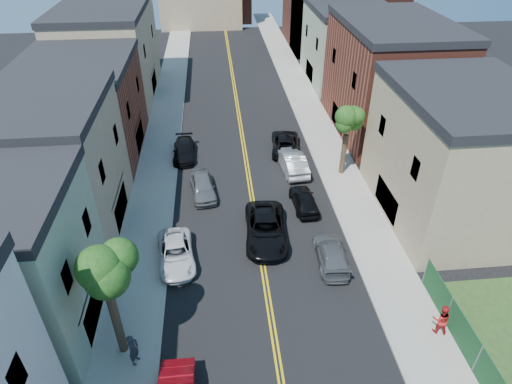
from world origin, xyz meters
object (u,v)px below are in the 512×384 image
object	(u,v)px
silver_car_right	(292,161)
black_car_left	(184,150)
white_pickup	(176,253)
grey_car_right	(331,254)
black_car_right	(304,200)
grey_car_left	(203,186)
pedestrian_right	(441,319)
dark_car_right_far	(285,142)
black_suv_lane	(266,229)
pedestrian_left	(133,350)

from	to	relation	value
silver_car_right	black_car_left	bearing A→B (deg)	-24.51
white_pickup	grey_car_right	distance (m)	9.96
black_car_left	black_car_right	size ratio (longest dim) A/B	1.11
grey_car_left	black_car_left	xyz separation A→B (m)	(-1.70, 6.15, -0.09)
silver_car_right	black_car_right	bearing A→B (deg)	84.23
pedestrian_right	grey_car_right	bearing A→B (deg)	-36.57
grey_car_left	dark_car_right_far	bearing A→B (deg)	33.68
black_suv_lane	silver_car_right	bearing A→B (deg)	73.08
pedestrian_right	black_suv_lane	bearing A→B (deg)	-29.25
white_pickup	pedestrian_right	bearing A→B (deg)	-33.04
grey_car_left	grey_car_right	bearing A→B (deg)	-53.53
grey_car_left	black_car_right	world-z (taller)	grey_car_left
grey_car_left	pedestrian_left	xyz separation A→B (m)	(-3.36, -14.85, 0.36)
white_pickup	dark_car_right_far	world-z (taller)	dark_car_right_far
grey_car_left	pedestrian_left	size ratio (longest dim) A/B	2.30
white_pickup	black_suv_lane	xyz separation A→B (m)	(6.00, 1.70, 0.16)
pedestrian_left	pedestrian_right	distance (m)	15.99
black_car_left	grey_car_right	world-z (taller)	black_car_left
black_suv_lane	pedestrian_right	bearing A→B (deg)	-42.72
white_pickup	grey_car_right	size ratio (longest dim) A/B	1.05
silver_car_right	pedestrian_right	xyz separation A→B (m)	(5.03, -17.53, 0.26)
pedestrian_left	pedestrian_right	bearing A→B (deg)	-70.03
grey_car_right	pedestrian_left	distance (m)	13.19
dark_car_right_far	black_suv_lane	bearing A→B (deg)	82.41
white_pickup	dark_car_right_far	distance (m)	16.92
white_pickup	dark_car_right_far	bearing A→B (deg)	49.80
silver_car_right	pedestrian_right	world-z (taller)	pedestrian_right
grey_car_left	black_car_right	xyz separation A→B (m)	(7.60, -2.50, -0.06)
dark_car_right_far	pedestrian_left	xyz separation A→B (m)	(-10.96, -21.48, 0.38)
pedestrian_left	black_car_right	bearing A→B (deg)	-22.70
black_car_left	black_car_right	xyz separation A→B (m)	(9.30, -8.65, 0.04)
silver_car_right	pedestrian_left	bearing A→B (deg)	52.67
grey_car_right	black_car_right	xyz separation A→B (m)	(-0.60, 6.02, 0.04)
black_car_right	black_suv_lane	xyz separation A→B (m)	(-3.30, -3.30, 0.12)
white_pickup	black_car_left	bearing A→B (deg)	83.13
black_suv_lane	dark_car_right_far	bearing A→B (deg)	78.81
white_pickup	pedestrian_right	size ratio (longest dim) A/B	2.53
white_pickup	grey_car_left	bearing A→B (deg)	70.37
black_car_left	pedestrian_right	xyz separation A→B (m)	(14.33, -20.69, 0.43)
dark_car_right_far	pedestrian_right	xyz separation A→B (m)	(5.03, -21.18, 0.36)
grey_car_left	pedestrian_right	xyz separation A→B (m)	(12.63, -14.55, 0.34)
black_car_left	pedestrian_left	size ratio (longest dim) A/B	2.37
grey_car_left	black_suv_lane	world-z (taller)	black_suv_lane
pedestrian_right	black_car_right	bearing A→B (deg)	-50.20
white_pickup	dark_car_right_far	xyz separation A→B (m)	(9.30, 14.14, 0.07)
silver_car_right	black_suv_lane	distance (m)	9.39
black_suv_lane	grey_car_left	bearing A→B (deg)	130.21
black_car_left	pedestrian_right	world-z (taller)	pedestrian_right
pedestrian_right	dark_car_right_far	bearing A→B (deg)	-59.50
dark_car_right_far	pedestrian_right	world-z (taller)	pedestrian_right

